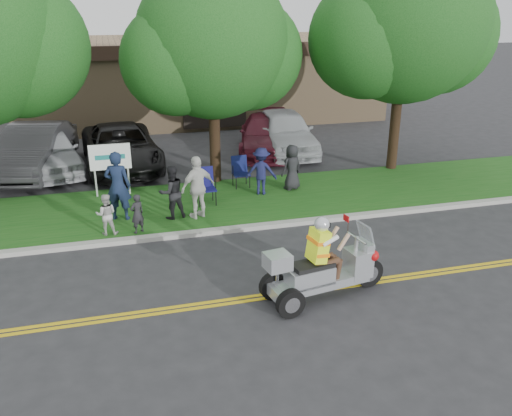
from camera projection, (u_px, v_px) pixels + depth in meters
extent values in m
plane|color=#28282B|center=(258.00, 285.00, 11.88)|extent=(120.00, 120.00, 0.00)
cube|color=gold|center=(265.00, 298.00, 11.35)|extent=(60.00, 0.10, 0.01)
cube|color=gold|center=(263.00, 295.00, 11.50)|extent=(60.00, 0.10, 0.01)
cube|color=#A8A89E|center=(228.00, 230.00, 14.60)|extent=(60.00, 0.25, 0.12)
cube|color=#174F15|center=(213.00, 203.00, 16.54)|extent=(60.00, 4.00, 0.10)
cube|color=#9E7F5B|center=(199.00, 77.00, 28.75)|extent=(18.00, 8.00, 4.00)
cube|color=black|center=(213.00, 51.00, 24.50)|extent=(18.00, 0.30, 0.60)
sphere|color=#144614|center=(18.00, 47.00, 15.54)|extent=(4.05, 4.05, 4.05)
cylinder|color=#332114|center=(214.00, 123.00, 17.73)|extent=(0.36, 0.36, 4.20)
sphere|color=#144614|center=(212.00, 41.00, 16.81)|extent=(4.80, 4.80, 4.80)
sphere|color=#144614|center=(247.00, 55.00, 17.54)|extent=(3.60, 3.60, 3.60)
sphere|color=#144614|center=(175.00, 61.00, 16.52)|extent=(3.36, 3.36, 3.36)
cylinder|color=#332114|center=(397.00, 106.00, 19.04)|extent=(0.36, 0.36, 4.76)
sphere|color=#144614|center=(405.00, 19.00, 18.00)|extent=(5.60, 5.60, 5.60)
sphere|color=#144614|center=(435.00, 34.00, 18.80)|extent=(4.20, 4.20, 4.20)
sphere|color=#144614|center=(368.00, 38.00, 17.69)|extent=(3.92, 3.92, 3.92)
cylinder|color=silver|center=(96.00, 183.00, 16.79)|extent=(0.06, 0.06, 1.10)
cylinder|color=silver|center=(129.00, 180.00, 17.03)|extent=(0.06, 0.06, 1.10)
cube|color=white|center=(110.00, 157.00, 16.62)|extent=(1.25, 0.06, 0.80)
cylinder|color=black|center=(369.00, 273.00, 11.75)|extent=(0.66, 0.25, 0.64)
cylinder|color=black|center=(291.00, 304.00, 10.60)|extent=(0.62, 0.26, 0.60)
cylinder|color=black|center=(273.00, 286.00, 11.25)|extent=(0.62, 0.26, 0.60)
cube|color=#B2B6BC|center=(323.00, 282.00, 11.28)|extent=(2.08, 0.82, 0.19)
cube|color=#B2B6BC|center=(310.00, 276.00, 11.07)|extent=(1.03, 0.64, 0.37)
cube|color=black|center=(312.00, 265.00, 11.01)|extent=(0.92, 0.58, 0.11)
cube|color=#B2B6BC|center=(358.00, 262.00, 11.51)|extent=(0.56, 0.59, 0.59)
cube|color=silver|center=(366.00, 234.00, 11.35)|extent=(0.28, 0.52, 0.52)
cube|color=#B2B6BC|center=(277.00, 261.00, 10.61)|extent=(0.55, 0.52, 0.32)
sphere|color=#B20C0F|center=(372.00, 255.00, 11.41)|extent=(0.24, 0.24, 0.24)
cube|color=#C1DB17|center=(318.00, 245.00, 10.91)|extent=(0.43, 0.48, 0.69)
sphere|color=silver|center=(322.00, 224.00, 10.77)|extent=(0.31, 0.31, 0.31)
cylinder|color=black|center=(236.00, 183.00, 17.50)|extent=(0.03, 0.03, 0.42)
cylinder|color=black|center=(250.00, 182.00, 17.63)|extent=(0.03, 0.03, 0.42)
cylinder|color=black|center=(233.00, 179.00, 17.87)|extent=(0.03, 0.03, 0.42)
cylinder|color=black|center=(246.00, 178.00, 18.00)|extent=(0.03, 0.03, 0.42)
cube|color=#0F164A|center=(241.00, 174.00, 17.67)|extent=(0.54, 0.49, 0.04)
cube|color=#0F164A|center=(239.00, 164.00, 17.77)|extent=(0.53, 0.18, 0.57)
cylinder|color=black|center=(200.00, 200.00, 15.98)|extent=(0.03, 0.03, 0.46)
cylinder|color=black|center=(216.00, 198.00, 16.11)|extent=(0.03, 0.03, 0.46)
cylinder|color=black|center=(197.00, 195.00, 16.39)|extent=(0.03, 0.03, 0.46)
cylinder|color=black|center=(213.00, 194.00, 16.52)|extent=(0.03, 0.03, 0.46)
cube|color=#111150|center=(206.00, 189.00, 16.16)|extent=(0.58, 0.53, 0.04)
cube|color=#111150|center=(204.00, 177.00, 16.27)|extent=(0.57, 0.18, 0.62)
imported|color=#16233F|center=(118.00, 186.00, 14.87)|extent=(0.81, 0.65, 1.95)
imported|color=black|center=(172.00, 192.00, 15.03)|extent=(0.86, 0.75, 1.52)
imported|color=silver|center=(198.00, 187.00, 15.02)|extent=(1.13, 0.81, 1.78)
imported|color=#181B45|center=(261.00, 171.00, 16.93)|extent=(1.11, 0.89, 1.50)
imported|color=black|center=(292.00, 167.00, 17.36)|extent=(0.84, 0.70, 1.47)
imported|color=black|center=(137.00, 214.00, 14.14)|extent=(0.47, 0.42, 1.07)
imported|color=beige|center=(106.00, 214.00, 14.04)|extent=(0.58, 0.47, 1.10)
imported|color=#B5B7BD|center=(49.00, 151.00, 19.37)|extent=(2.84, 4.91, 1.57)
imported|color=#28282A|center=(34.00, 150.00, 19.28)|extent=(2.83, 5.48, 1.72)
imported|color=black|center=(121.00, 147.00, 19.94)|extent=(2.96, 5.77, 1.56)
imported|color=#47101C|center=(265.00, 135.00, 21.97)|extent=(3.35, 5.39, 1.46)
imported|color=#B6B9BE|center=(284.00, 131.00, 21.96)|extent=(2.47, 5.24, 1.73)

